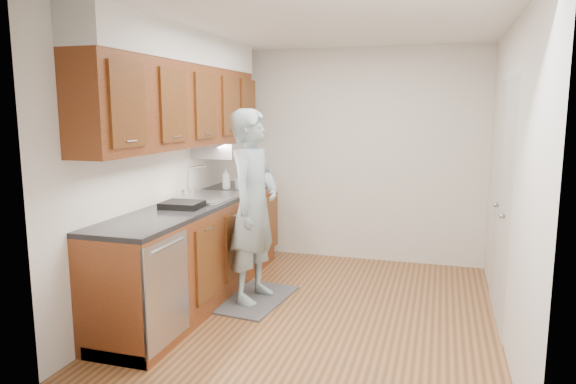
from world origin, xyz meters
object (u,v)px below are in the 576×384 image
object	(u,v)px
soap_bottle_a	(226,178)
dish_rack	(182,205)
person	(253,193)
soda_can	(243,188)
soap_bottle_b	(240,181)

from	to	relation	value
soap_bottle_a	dish_rack	distance (m)	1.11
person	soda_can	size ratio (longest dim) A/B	16.64
person	dish_rack	distance (m)	0.66
person	soap_bottle_a	xyz separation A→B (m)	(-0.58, 0.70, 0.03)
soap_bottle_a	dish_rack	world-z (taller)	soap_bottle_a
soap_bottle_a	soap_bottle_b	world-z (taller)	soap_bottle_a
soda_can	soap_bottle_a	bearing A→B (deg)	140.80
soap_bottle_a	soap_bottle_b	bearing A→B (deg)	20.40
soda_can	dish_rack	world-z (taller)	soda_can
soap_bottle_a	soap_bottle_b	size ratio (longest dim) A/B	1.32
person	soda_can	bearing A→B (deg)	38.48
person	dish_rack	world-z (taller)	person
soap_bottle_b	soda_can	distance (m)	0.33
person	soap_bottle_a	world-z (taller)	person
person	dish_rack	size ratio (longest dim) A/B	5.99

